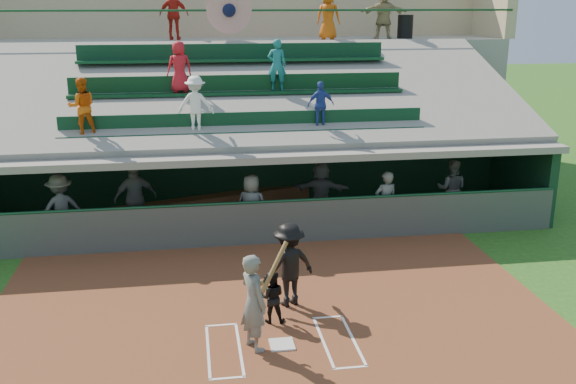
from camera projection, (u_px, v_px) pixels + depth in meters
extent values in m
plane|color=#255517|center=(282.00, 346.00, 11.37)|extent=(100.00, 100.00, 0.00)
cube|color=brown|center=(278.00, 332.00, 11.84)|extent=(11.00, 9.00, 0.02)
cube|color=silver|center=(282.00, 344.00, 11.36)|extent=(0.43, 0.43, 0.03)
cube|color=white|center=(240.00, 348.00, 11.25)|extent=(0.05, 1.80, 0.01)
cube|color=white|center=(323.00, 342.00, 11.48)|extent=(0.05, 1.80, 0.01)
cube|color=silver|center=(208.00, 351.00, 11.17)|extent=(0.05, 1.80, 0.01)
cube|color=white|center=(353.00, 339.00, 11.56)|extent=(0.05, 1.80, 0.01)
cube|color=white|center=(221.00, 325.00, 12.07)|extent=(0.60, 0.05, 0.01)
cube|color=white|center=(328.00, 317.00, 12.37)|extent=(0.60, 0.05, 0.01)
cube|color=white|center=(227.00, 378.00, 10.36)|extent=(0.60, 0.05, 0.01)
cube|color=white|center=(351.00, 367.00, 10.66)|extent=(0.60, 0.05, 0.01)
cube|color=gray|center=(247.00, 222.00, 17.76)|extent=(16.00, 3.50, 0.04)
cube|color=gray|center=(229.00, 103.00, 23.51)|extent=(20.00, 3.00, 4.60)
cube|color=#4B504B|center=(253.00, 224.00, 15.95)|extent=(16.00, 0.06, 1.10)
cylinder|color=#154328|center=(253.00, 202.00, 15.79)|extent=(16.00, 0.08, 0.08)
cube|color=black|center=(241.00, 168.00, 19.11)|extent=(16.00, 0.25, 2.20)
cube|color=#10311E|center=(520.00, 173.00, 18.63)|extent=(0.25, 3.50, 2.20)
cube|color=gray|center=(245.00, 145.00, 17.14)|extent=(16.40, 3.90, 0.18)
cube|color=gray|center=(236.00, 154.00, 20.75)|extent=(16.40, 3.50, 2.30)
cube|color=gray|center=(232.00, 110.00, 21.99)|extent=(16.40, 0.30, 4.60)
cube|color=gray|center=(239.00, 89.00, 18.54)|extent=(16.40, 6.51, 2.37)
cube|color=#0C3721|center=(247.00, 132.00, 16.49)|extent=(9.40, 0.42, 0.08)
cube|color=#0B321D|center=(246.00, 121.00, 16.61)|extent=(9.40, 0.06, 0.45)
cube|color=#0C351B|center=(240.00, 93.00, 18.08)|extent=(9.40, 0.42, 0.08)
cube|color=#0B3218|center=(239.00, 83.00, 18.19)|extent=(9.40, 0.06, 0.45)
cube|color=#0D3D1E|center=(235.00, 60.00, 19.66)|extent=(9.40, 0.42, 0.08)
cube|color=#0B331D|center=(234.00, 51.00, 19.78)|extent=(9.40, 0.06, 0.45)
imported|color=#CE560C|center=(82.00, 106.00, 15.78)|extent=(0.79, 0.67, 1.41)
imported|color=white|center=(196.00, 104.00, 16.19)|extent=(0.98, 0.67, 1.41)
imported|color=#26409B|center=(321.00, 105.00, 16.69)|extent=(0.73, 0.35, 1.21)
imported|color=red|center=(179.00, 67.00, 17.72)|extent=(0.77, 0.59, 1.41)
imported|color=#197073|center=(277.00, 65.00, 18.11)|extent=(0.57, 0.42, 1.44)
cylinder|color=#154422|center=(229.00, 10.00, 21.15)|extent=(20.00, 0.07, 0.07)
cylinder|color=red|center=(229.00, 10.00, 21.13)|extent=(1.50, 0.06, 1.50)
sphere|color=black|center=(229.00, 10.00, 21.10)|extent=(0.44, 0.44, 0.44)
imported|color=#5A5D58|center=(254.00, 302.00, 11.04)|extent=(0.65, 0.76, 1.76)
cylinder|color=brown|center=(275.00, 267.00, 10.75)|extent=(0.56, 0.54, 0.75)
sphere|color=olive|center=(261.00, 283.00, 10.96)|extent=(0.10, 0.10, 0.10)
imported|color=black|center=(272.00, 297.00, 12.07)|extent=(0.54, 0.45, 1.02)
imported|color=black|center=(289.00, 265.00, 12.68)|extent=(1.26, 0.99, 1.71)
cube|color=brown|center=(241.00, 200.00, 18.83)|extent=(15.41, 5.22, 0.48)
imported|color=#585B56|center=(61.00, 209.00, 15.99)|extent=(1.30, 1.05, 1.75)
imported|color=#5D5F5A|center=(135.00, 198.00, 16.63)|extent=(1.19, 0.77, 1.88)
imported|color=#5D605B|center=(252.00, 206.00, 16.34)|extent=(0.95, 0.81, 1.65)
imported|color=#585A55|center=(321.00, 191.00, 17.62)|extent=(1.61, 0.84, 1.66)
imported|color=#545752|center=(386.00, 203.00, 16.60)|extent=(0.66, 0.48, 1.67)
imported|color=#5F615C|center=(451.00, 189.00, 17.84)|extent=(1.00, 0.91, 1.66)
cylinder|color=black|center=(405.00, 27.00, 23.09)|extent=(0.55, 0.55, 0.83)
imported|color=red|center=(174.00, 14.00, 22.00)|extent=(1.05, 0.56, 1.71)
imported|color=#C9520B|center=(328.00, 16.00, 21.92)|extent=(0.93, 0.76, 1.64)
imported|color=tan|center=(384.00, 13.00, 22.77)|extent=(1.72, 0.95, 1.77)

